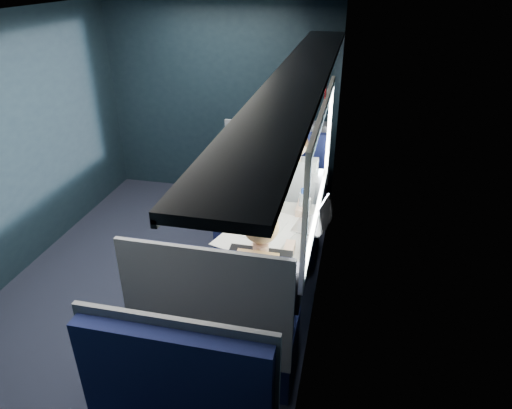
% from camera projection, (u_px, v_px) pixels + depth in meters
% --- Properties ---
extents(ground, '(2.80, 4.20, 0.01)m').
position_uv_depth(ground, '(161.00, 286.00, 4.22)').
color(ground, black).
extents(room_shell, '(3.00, 4.40, 2.40)m').
position_uv_depth(room_shell, '(145.00, 133.00, 3.52)').
color(room_shell, black).
rests_on(room_shell, ground).
extents(table, '(0.62, 1.00, 0.74)m').
position_uv_depth(table, '(272.00, 237.00, 3.70)').
color(table, '#54565E').
rests_on(table, ground).
extents(seat_bay_near, '(1.04, 0.62, 1.26)m').
position_uv_depth(seat_bay_near, '(269.00, 211.00, 4.60)').
color(seat_bay_near, '#0C1035').
rests_on(seat_bay_near, ground).
extents(seat_bay_far, '(1.04, 0.62, 1.26)m').
position_uv_depth(seat_bay_far, '(221.00, 332.00, 3.10)').
color(seat_bay_far, '#0C1035').
rests_on(seat_bay_far, ground).
extents(seat_row_front, '(1.04, 0.51, 1.16)m').
position_uv_depth(seat_row_front, '(285.00, 175.00, 5.41)').
color(seat_row_front, '#0C1035').
rests_on(seat_row_front, ground).
extents(man, '(0.53, 0.56, 1.32)m').
position_uv_depth(man, '(293.00, 194.00, 4.27)').
color(man, black).
rests_on(man, ground).
extents(woman, '(0.53, 0.56, 1.32)m').
position_uv_depth(woman, '(262.00, 285.00, 3.05)').
color(woman, black).
rests_on(woman, ground).
extents(papers, '(0.70, 0.84, 0.01)m').
position_uv_depth(papers, '(261.00, 232.00, 3.63)').
color(papers, white).
rests_on(papers, table).
extents(laptop, '(0.29, 0.35, 0.24)m').
position_uv_depth(laptop, '(317.00, 220.00, 3.68)').
color(laptop, silver).
rests_on(laptop, table).
extents(bottle_small, '(0.07, 0.07, 0.23)m').
position_uv_depth(bottle_small, '(303.00, 202.00, 3.87)').
color(bottle_small, silver).
rests_on(bottle_small, table).
extents(cup, '(0.07, 0.07, 0.08)m').
position_uv_depth(cup, '(307.00, 203.00, 3.98)').
color(cup, white).
rests_on(cup, table).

